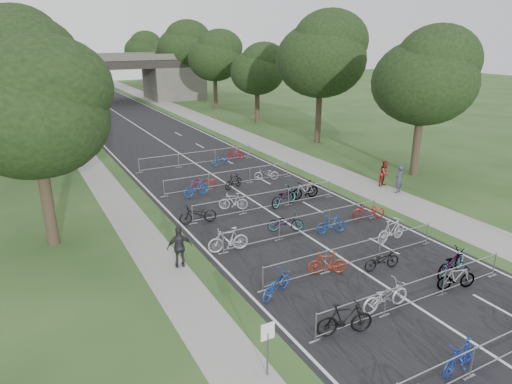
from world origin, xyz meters
TOP-DOWN VIEW (x-y plane):
  - ground at (0.00, 0.00)m, footprint 200.00×200.00m
  - road at (0.00, 50.00)m, footprint 11.00×140.00m
  - sidewalk_right at (8.00, 50.00)m, footprint 3.00×140.00m
  - sidewalk_left at (-7.50, 50.00)m, footprint 2.00×140.00m
  - lane_markings at (0.00, 50.00)m, footprint 0.12×140.00m
  - overpass_bridge at (0.00, 65.00)m, footprint 31.00×8.00m
  - park_sign at (-6.80, 3.00)m, footprint 0.45×0.06m
  - tree_left_0 at (-11.39, 15.93)m, footprint 6.72×6.72m
  - tree_right_0 at (13.11, 15.93)m, footprint 7.17×7.17m
  - tree_left_1 at (-11.39, 27.93)m, footprint 7.56×7.56m
  - tree_right_1 at (13.11, 27.93)m, footprint 8.18×8.18m
  - tree_left_2 at (-11.39, 39.93)m, footprint 8.40×8.40m
  - tree_right_2 at (13.11, 39.93)m, footprint 6.16×6.16m
  - tree_left_3 at (-11.39, 51.93)m, footprint 6.72×6.72m
  - tree_right_3 at (13.11, 51.93)m, footprint 7.17×7.17m
  - tree_left_4 at (-11.39, 63.93)m, footprint 7.56×7.56m
  - tree_right_4 at (13.11, 63.93)m, footprint 8.18×8.18m
  - tree_left_5 at (-11.39, 75.93)m, footprint 8.40×8.40m
  - tree_right_5 at (13.11, 75.93)m, footprint 6.16×6.16m
  - tree_left_6 at (-11.39, 87.93)m, footprint 6.72×6.72m
  - tree_right_6 at (13.11, 87.93)m, footprint 7.17×7.17m
  - barrier_row_0 at (0.00, 0.00)m, footprint 9.70×0.08m
  - barrier_row_1 at (0.00, 3.60)m, footprint 9.70×0.08m
  - barrier_row_2 at (0.00, 7.20)m, footprint 9.70×0.08m
  - barrier_row_3 at (0.00, 11.00)m, footprint 9.70×0.08m
  - barrier_row_4 at (0.00, 15.00)m, footprint 9.70×0.08m
  - barrier_row_5 at (0.00, 20.00)m, footprint 9.70×0.08m
  - barrier_row_6 at (0.00, 26.00)m, footprint 9.70×0.08m
  - bike_1 at (-1.59, 0.35)m, footprint 1.82×0.73m
  - bike_4 at (-3.52, 3.45)m, footprint 2.12×1.12m
  - bike_5 at (-1.22, 3.93)m, footprint 2.13×0.77m
  - bike_6 at (2.32, 3.65)m, footprint 1.77×0.93m
  - bike_7 at (3.13, 4.58)m, footprint 2.25×1.16m
  - bike_8 at (-4.30, 6.69)m, footprint 1.89×1.33m
  - bike_9 at (-1.48, 7.13)m, footprint 1.76×1.13m
  - bike_10 at (0.83, 6.30)m, footprint 1.80×0.83m
  - bike_11 at (3.24, 8.22)m, footprint 2.03×0.81m
  - bike_12 at (-4.30, 11.10)m, footprint 2.04×0.86m
  - bike_13 at (-0.67, 11.81)m, footprint 1.97×1.39m
  - bike_14 at (1.26, 10.45)m, footprint 1.74×0.78m
  - bike_15 at (4.30, 11.03)m, footprint 1.94×1.28m
  - bike_16 at (-4.30, 14.95)m, footprint 2.14×1.04m
  - bike_17 at (-1.73, 15.88)m, footprint 1.74×1.24m
  - bike_18 at (1.22, 15.04)m, footprint 2.27×1.35m
  - bike_19 at (3.02, 15.44)m, footprint 1.93×0.60m
  - bike_20 at (-2.77, 19.12)m, footprint 1.93×0.92m
  - bike_21 at (-1.76, 20.31)m, footprint 1.84×0.98m
  - bike_22 at (-0.00, 19.40)m, footprint 1.69×1.07m
  - bike_23 at (2.85, 20.00)m, footprint 1.82×1.21m
  - bike_26 at (1.54, 24.96)m, footprint 1.88×0.99m
  - bike_27 at (3.24, 26.03)m, footprint 1.72×0.66m
  - pedestrian_a at (8.99, 13.54)m, footprint 0.78×0.65m
  - pedestrian_b at (9.20, 15.03)m, footprint 1.02×0.89m
  - pedestrian_c at (-6.80, 10.73)m, footprint 1.17×0.65m

SIDE VIEW (x-z plane):
  - ground at x=0.00m, z-range 0.00..0.00m
  - lane_markings at x=0.00m, z-range 0.00..0.00m
  - road at x=0.00m, z-range 0.00..0.01m
  - sidewalk_right at x=8.00m, z-range 0.00..0.01m
  - sidewalk_left at x=-7.50m, z-range 0.00..0.01m
  - bike_23 at x=2.85m, z-range 0.00..0.91m
  - bike_10 at x=0.83m, z-range 0.00..0.91m
  - bike_21 at x=-1.76m, z-range 0.00..0.92m
  - bike_26 at x=1.54m, z-range 0.00..0.94m
  - bike_8 at x=-4.30m, z-range 0.00..0.94m
  - bike_15 at x=4.30m, z-range 0.00..0.97m
  - bike_13 at x=-0.67m, z-range 0.00..0.98m
  - bike_22 at x=0.00m, z-range 0.00..0.99m
  - bike_27 at x=3.24m, z-range 0.00..1.01m
  - bike_14 at x=1.26m, z-range 0.00..1.01m
  - bike_6 at x=2.32m, z-range 0.00..1.02m
  - bike_9 at x=-1.48m, z-range 0.00..1.03m
  - bike_17 at x=-1.73m, z-range 0.00..1.03m
  - bike_1 at x=-1.59m, z-range 0.00..1.06m
  - bike_16 at x=-4.30m, z-range 0.00..1.08m
  - barrier_row_0 at x=0.00m, z-range 0.00..1.10m
  - barrier_row_1 at x=0.00m, z-range 0.00..1.10m
  - barrier_row_2 at x=0.00m, z-range 0.00..1.10m
  - barrier_row_3 at x=0.00m, z-range 0.00..1.10m
  - barrier_row_4 at x=0.00m, z-range 0.00..1.10m
  - barrier_row_5 at x=0.00m, z-range 0.00..1.10m
  - barrier_row_6 at x=0.00m, z-range 0.00..1.10m
  - bike_5 at x=-1.22m, z-range 0.00..1.12m
  - bike_20 at x=-2.77m, z-range 0.00..1.12m
  - bike_7 at x=3.13m, z-range 0.00..1.12m
  - bike_18 at x=1.22m, z-range 0.00..1.13m
  - bike_19 at x=3.02m, z-range 0.00..1.15m
  - bike_11 at x=3.24m, z-range 0.00..1.19m
  - bike_12 at x=-4.30m, z-range 0.00..1.19m
  - bike_4 at x=-3.52m, z-range 0.00..1.22m
  - pedestrian_b at x=9.20m, z-range 0.00..1.77m
  - pedestrian_a at x=8.99m, z-range 0.00..1.83m
  - pedestrian_c at x=-6.80m, z-range 0.00..1.89m
  - park_sign at x=-6.80m, z-range 0.36..2.18m
  - overpass_bridge at x=0.00m, z-range 0.01..7.06m
  - tree_right_2 at x=13.11m, z-range 1.25..10.64m
  - tree_right_5 at x=13.11m, z-range 1.25..10.64m
  - tree_left_0 at x=-11.39m, z-range 1.36..11.61m
  - tree_left_3 at x=-11.39m, z-range 1.36..11.61m
  - tree_left_6 at x=-11.39m, z-range 1.36..11.61m
  - tree_right_0 at x=13.11m, z-range 1.46..12.39m
  - tree_right_3 at x=13.11m, z-range 1.46..12.39m
  - tree_right_6 at x=13.11m, z-range 1.46..12.39m
  - tree_left_1 at x=-11.39m, z-range 1.54..13.07m
  - tree_left_4 at x=-11.39m, z-range 1.54..13.07m
  - tree_right_1 at x=13.11m, z-range 1.67..14.13m
  - tree_right_4 at x=13.11m, z-range 1.67..14.13m
  - tree_left_2 at x=-11.39m, z-range 1.71..14.52m
  - tree_left_5 at x=-11.39m, z-range 1.71..14.52m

